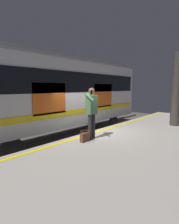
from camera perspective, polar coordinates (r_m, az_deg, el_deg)
ground_plane at (r=8.01m, az=0.34°, el=-12.05°), size 24.89×24.89×0.00m
platform at (r=6.63m, az=17.43°, el=-12.75°), size 15.99×4.97×0.86m
safety_line at (r=7.57m, az=2.09°, el=-6.40°), size 15.67×0.16×0.01m
track_rail_near at (r=9.03m, az=-7.46°, el=-9.27°), size 20.79×0.08×0.16m
track_rail_far at (r=10.10m, az=-12.98°, el=-7.56°), size 20.79×0.08×0.16m
train_carriage at (r=9.41m, az=-9.01°, el=6.53°), size 10.02×2.81×3.98m
passenger at (r=6.45m, az=0.65°, el=0.96°), size 0.57×0.55×1.84m
handbag at (r=6.28m, az=-1.45°, el=-7.74°), size 0.37×0.33×0.38m
station_column at (r=9.69m, az=25.63°, el=6.37°), size 0.42×0.42×3.50m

